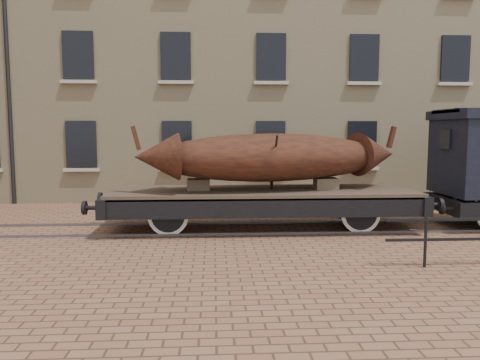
{
  "coord_description": "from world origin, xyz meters",
  "views": [
    {
      "loc": [
        -1.15,
        -12.57,
        2.68
      ],
      "look_at": [
        -0.4,
        0.5,
        1.3
      ],
      "focal_mm": 35.0,
      "sensor_mm": 36.0,
      "label": 1
    }
  ],
  "objects": [
    {
      "name": "iron_boat",
      "position": [
        0.43,
        -0.0,
        1.97
      ],
      "size": [
        7.38,
        3.1,
        1.74
      ],
      "color": "#542615",
      "rests_on": "flatcar_wagon"
    },
    {
      "name": "flatcar_wagon",
      "position": [
        0.19,
        0.0,
        0.87
      ],
      "size": [
        9.23,
        2.5,
        1.39
      ],
      "color": "#453928",
      "rests_on": "ground"
    },
    {
      "name": "ground",
      "position": [
        0.0,
        0.0,
        0.0
      ],
      "size": [
        90.0,
        90.0,
        0.0
      ],
      "primitive_type": "plane",
      "color": "brown"
    },
    {
      "name": "rail_track",
      "position": [
        0.0,
        0.0,
        0.03
      ],
      "size": [
        30.0,
        1.52,
        0.06
      ],
      "color": "#59595E",
      "rests_on": "ground"
    },
    {
      "name": "warehouse_cream",
      "position": [
        3.0,
        9.99,
        7.0
      ],
      "size": [
        40.0,
        10.19,
        14.0
      ],
      "color": "beige",
      "rests_on": "ground"
    }
  ]
}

